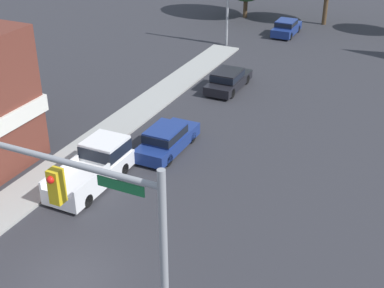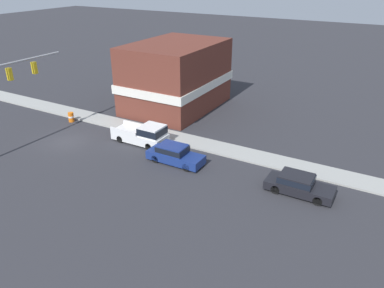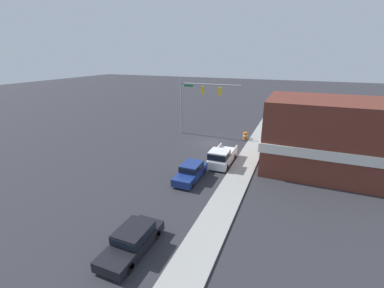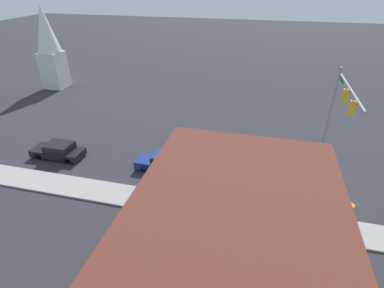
{
  "view_description": "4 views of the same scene",
  "coord_description": "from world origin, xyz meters",
  "px_view_note": "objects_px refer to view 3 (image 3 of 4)",
  "views": [
    {
      "loc": [
        11.13,
        -12.47,
        14.49
      ],
      "look_at": [
        0.92,
        9.02,
        1.91
      ],
      "focal_mm": 50.0,
      "sensor_mm": 36.0,
      "label": 1
    },
    {
      "loc": [
        21.64,
        25.74,
        14.69
      ],
      "look_at": [
        -0.02,
        13.42,
        2.9
      ],
      "focal_mm": 35.0,
      "sensor_mm": 36.0,
      "label": 2
    },
    {
      "loc": [
        -10.13,
        31.46,
        11.33
      ],
      "look_at": [
        -0.72,
        8.66,
        2.72
      ],
      "focal_mm": 24.0,
      "sensor_mm": 36.0,
      "label": 3
    },
    {
      "loc": [
        -21.89,
        3.43,
        14.82
      ],
      "look_at": [
        0.64,
        9.01,
        1.61
      ],
      "focal_mm": 28.0,
      "sensor_mm": 36.0,
      "label": 4
    }
  ],
  "objects_px": {
    "pickup_truck_parked": "(221,157)",
    "car_second_ahead": "(133,239)",
    "car_lead": "(191,171)",
    "construction_barrel": "(245,136)"
  },
  "relations": [
    {
      "from": "pickup_truck_parked",
      "to": "car_second_ahead",
      "type": "bearing_deg",
      "value": 84.61
    },
    {
      "from": "car_second_ahead",
      "to": "construction_barrel",
      "type": "height_order",
      "value": "car_second_ahead"
    },
    {
      "from": "car_lead",
      "to": "pickup_truck_parked",
      "type": "height_order",
      "value": "pickup_truck_parked"
    },
    {
      "from": "car_lead",
      "to": "pickup_truck_parked",
      "type": "xyz_separation_m",
      "value": [
        -1.76,
        -4.32,
        0.15
      ]
    },
    {
      "from": "car_second_ahead",
      "to": "pickup_truck_parked",
      "type": "relative_size",
      "value": 0.91
    },
    {
      "from": "car_second_ahead",
      "to": "construction_barrel",
      "type": "distance_m",
      "value": 24.49
    },
    {
      "from": "car_lead",
      "to": "car_second_ahead",
      "type": "distance_m",
      "value": 10.15
    },
    {
      "from": "construction_barrel",
      "to": "car_lead",
      "type": "bearing_deg",
      "value": 80.56
    },
    {
      "from": "car_lead",
      "to": "car_second_ahead",
      "type": "relative_size",
      "value": 1.0
    },
    {
      "from": "car_second_ahead",
      "to": "pickup_truck_parked",
      "type": "xyz_separation_m",
      "value": [
        -1.36,
        -14.46,
        0.2
      ]
    }
  ]
}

